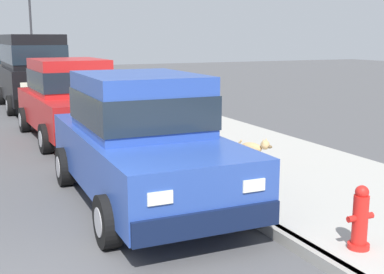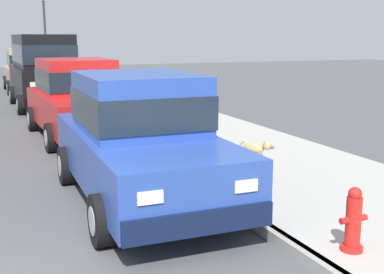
% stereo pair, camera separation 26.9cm
% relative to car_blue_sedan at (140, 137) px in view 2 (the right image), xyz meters
% --- Properties ---
extents(curb, '(0.16, 64.00, 0.14)m').
position_rel_car_blue_sedan_xyz_m(curb, '(1.05, -2.74, -0.91)').
color(curb, gray).
rests_on(curb, ground).
extents(car_blue_sedan, '(2.09, 4.63, 1.92)m').
position_rel_car_blue_sedan_xyz_m(car_blue_sedan, '(0.00, 0.00, 0.00)').
color(car_blue_sedan, '#28479E').
rests_on(car_blue_sedan, ground).
extents(car_red_sedan, '(2.15, 4.66, 1.92)m').
position_rel_car_blue_sedan_xyz_m(car_red_sedan, '(0.06, 5.38, 0.00)').
color(car_red_sedan, red).
rests_on(car_red_sedan, ground).
extents(car_black_van, '(2.19, 4.93, 2.52)m').
position_rel_car_blue_sedan_xyz_m(car_black_van, '(-0.01, 11.28, 0.41)').
color(car_black_van, black).
rests_on(car_black_van, ground).
extents(car_tan_sedan, '(2.05, 4.60, 1.92)m').
position_rel_car_blue_sedan_xyz_m(car_tan_sedan, '(-0.02, 17.11, 0.00)').
color(car_tan_sedan, tan).
rests_on(car_tan_sedan, ground).
extents(dog_tan, '(0.42, 0.69, 0.49)m').
position_rel_car_blue_sedan_xyz_m(dog_tan, '(2.50, 0.86, -0.55)').
color(dog_tan, tan).
rests_on(dog_tan, sidewalk).
extents(fire_hydrant, '(0.34, 0.24, 0.72)m').
position_rel_car_blue_sedan_xyz_m(fire_hydrant, '(1.50, -2.94, -0.51)').
color(fire_hydrant, red).
rests_on(fire_hydrant, sidewalk).
extents(street_lamp, '(0.36, 0.36, 4.42)m').
position_rel_car_blue_sedan_xyz_m(street_lamp, '(1.40, 21.67, 1.92)').
color(street_lamp, '#2D2D33').
rests_on(street_lamp, sidewalk).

